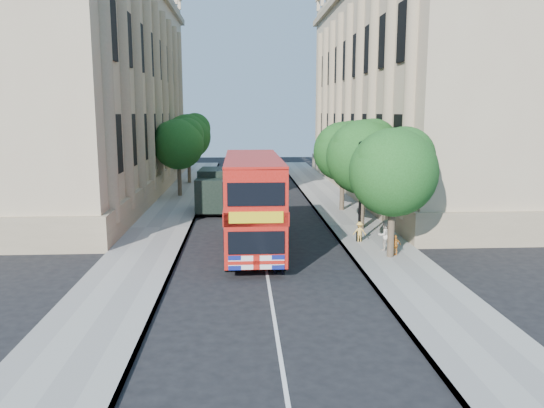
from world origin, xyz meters
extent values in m
plane|color=black|center=(0.00, 0.00, 0.00)|extent=(120.00, 120.00, 0.00)
cube|color=gray|center=(5.75, 10.00, 0.06)|extent=(3.50, 80.00, 0.12)
cube|color=gray|center=(-5.75, 10.00, 0.06)|extent=(3.50, 80.00, 0.12)
cube|color=tan|center=(13.80, 24.00, 9.00)|extent=(12.00, 38.00, 18.00)
cube|color=tan|center=(-13.80, 24.00, 9.00)|extent=(12.00, 38.00, 18.00)
cylinder|color=#473828|center=(5.80, 3.00, 1.43)|extent=(0.32, 0.32, 2.86)
sphere|color=#1D4D19|center=(5.80, 3.00, 4.03)|extent=(4.00, 4.00, 4.00)
sphere|color=#1D4D19|center=(6.40, 3.40, 4.68)|extent=(2.80, 2.80, 2.80)
sphere|color=#1D4D19|center=(5.30, 2.70, 4.55)|extent=(2.60, 2.60, 2.60)
cylinder|color=#473828|center=(5.80, 9.00, 1.50)|extent=(0.32, 0.32, 2.99)
sphere|color=#1D4D19|center=(5.80, 9.00, 4.22)|extent=(4.20, 4.20, 4.20)
sphere|color=#1D4D19|center=(6.40, 9.40, 4.90)|extent=(2.94, 2.94, 2.94)
sphere|color=#1D4D19|center=(5.30, 8.70, 4.76)|extent=(2.73, 2.73, 2.73)
cylinder|color=#473828|center=(5.80, 15.00, 1.45)|extent=(0.32, 0.32, 2.90)
sphere|color=#1D4D19|center=(5.80, 15.00, 4.09)|extent=(4.00, 4.00, 4.00)
sphere|color=#1D4D19|center=(6.40, 15.40, 4.75)|extent=(2.80, 2.80, 2.80)
sphere|color=#1D4D19|center=(5.30, 14.70, 4.62)|extent=(2.60, 2.60, 2.60)
cylinder|color=#473828|center=(-6.00, 22.00, 1.50)|extent=(0.32, 0.32, 2.99)
sphere|color=#1D4D19|center=(-6.00, 22.00, 4.22)|extent=(4.00, 4.00, 4.00)
sphere|color=#1D4D19|center=(-5.40, 22.40, 4.90)|extent=(2.80, 2.80, 2.80)
sphere|color=#1D4D19|center=(-6.50, 21.70, 4.76)|extent=(2.60, 2.60, 2.60)
cylinder|color=#473828|center=(-6.00, 30.00, 1.58)|extent=(0.32, 0.32, 3.17)
sphere|color=#1D4D19|center=(-6.00, 30.00, 4.46)|extent=(4.20, 4.20, 4.20)
sphere|color=#1D4D19|center=(-5.40, 30.40, 5.18)|extent=(2.94, 2.94, 2.94)
sphere|color=#1D4D19|center=(-6.50, 29.70, 5.04)|extent=(2.73, 2.73, 2.73)
cylinder|color=black|center=(5.00, 6.00, 0.37)|extent=(0.30, 0.30, 0.50)
cylinder|color=black|center=(5.00, 6.00, 2.62)|extent=(0.14, 0.14, 5.00)
sphere|color=black|center=(5.00, 6.00, 5.12)|extent=(0.32, 0.32, 0.32)
cube|color=#B8150C|center=(-0.50, 4.97, 2.49)|extent=(2.62, 9.75, 4.05)
cube|color=black|center=(-0.50, 4.97, 1.59)|extent=(2.67, 9.14, 0.92)
cube|color=black|center=(-0.50, 4.97, 3.54)|extent=(2.67, 9.14, 0.92)
cube|color=yellow|center=(-0.47, 0.10, 2.61)|extent=(2.15, 0.09, 0.46)
cylinder|color=black|center=(-1.64, 1.53, 0.51)|extent=(0.29, 1.03, 1.03)
cylinder|color=black|center=(0.68, 1.54, 0.51)|extent=(0.29, 1.03, 1.03)
cylinder|color=black|center=(-1.68, 8.19, 0.51)|extent=(0.29, 1.03, 1.03)
cylinder|color=black|center=(0.64, 8.20, 0.51)|extent=(0.29, 1.03, 1.03)
cube|color=black|center=(-2.97, 13.80, 1.38)|extent=(2.13, 1.93, 2.15)
cube|color=black|center=(-3.01, 12.93, 1.64)|extent=(1.84, 0.18, 0.72)
cube|color=black|center=(-2.87, 16.05, 1.59)|extent=(2.19, 3.36, 2.56)
cube|color=black|center=(-2.90, 15.43, 0.36)|extent=(2.06, 4.99, 0.26)
cylinder|color=black|center=(-3.90, 13.74, 0.41)|extent=(0.26, 0.83, 0.82)
cylinder|color=black|center=(-2.06, 13.66, 0.41)|extent=(0.26, 0.83, 0.82)
cylinder|color=black|center=(-3.75, 17.11, 0.41)|extent=(0.26, 0.83, 0.82)
cylinder|color=black|center=(-1.91, 17.03, 0.41)|extent=(0.26, 0.83, 0.82)
imported|color=black|center=(0.49, 1.00, 0.99)|extent=(0.86, 0.73, 1.99)
imported|color=silver|center=(5.82, 4.15, 0.86)|extent=(0.85, 0.74, 1.48)
imported|color=orange|center=(6.08, 3.18, 0.61)|extent=(0.61, 0.39, 0.97)
imported|color=#F2BD52|center=(5.00, 5.89, 0.64)|extent=(0.72, 0.47, 1.04)
camera|label=1|loc=(-1.02, -20.38, 6.69)|focal=35.00mm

